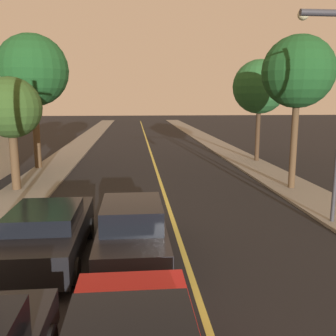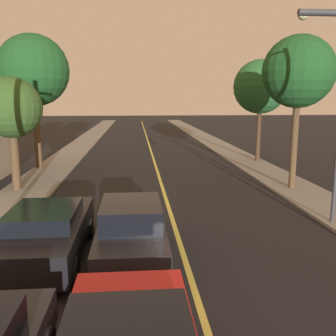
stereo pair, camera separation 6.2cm
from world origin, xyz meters
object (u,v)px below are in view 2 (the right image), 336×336
(tree_right_far, at_px, (260,87))
(tree_right_near, at_px, (299,72))
(streetlamp_right, at_px, (331,90))
(car_outer_lane_second, at_px, (47,232))
(car_near_lane_second, at_px, (131,228))
(tree_left_near, at_px, (33,71))
(tree_left_far, at_px, (11,109))

(tree_right_far, bearing_deg, tree_right_near, -96.72)
(streetlamp_right, height_order, tree_right_far, streetlamp_right)
(car_outer_lane_second, bearing_deg, car_near_lane_second, 3.20)
(streetlamp_right, bearing_deg, tree_right_far, 81.19)
(car_near_lane_second, distance_m, tree_left_near, 15.89)
(car_near_lane_second, height_order, car_outer_lane_second, car_near_lane_second)
(tree_left_far, bearing_deg, car_outer_lane_second, -68.11)
(streetlamp_right, bearing_deg, tree_right_near, 77.91)
(tree_right_far, bearing_deg, streetlamp_right, -98.81)
(streetlamp_right, xyz_separation_m, tree_right_far, (2.04, 13.19, 0.51))
(tree_left_far, xyz_separation_m, tree_right_near, (13.27, -0.88, 1.64))
(car_near_lane_second, bearing_deg, car_outer_lane_second, -176.80)
(tree_left_far, distance_m, tree_right_far, 16.00)
(streetlamp_right, bearing_deg, car_near_lane_second, -163.11)
(tree_left_far, relative_size, tree_right_near, 0.74)
(tree_left_near, xyz_separation_m, tree_left_far, (0.38, -5.81, -2.10))
(car_near_lane_second, bearing_deg, tree_left_far, 124.86)
(streetlamp_right, height_order, tree_right_near, tree_right_near)
(tree_left_near, bearing_deg, tree_right_near, -26.10)
(tree_left_near, distance_m, tree_right_far, 14.70)
(car_near_lane_second, distance_m, tree_left_far, 10.21)
(tree_left_far, bearing_deg, tree_right_near, -3.79)
(car_near_lane_second, xyz_separation_m, tree_left_near, (-5.93, 13.78, 5.25))
(tree_left_far, bearing_deg, tree_left_near, 93.76)
(car_outer_lane_second, height_order, tree_right_near, tree_right_near)
(tree_right_near, relative_size, tree_right_far, 1.04)
(tree_left_far, xyz_separation_m, tree_right_far, (14.22, 7.23, 1.23))
(tree_left_near, relative_size, tree_right_near, 1.13)
(car_outer_lane_second, distance_m, tree_right_far, 19.35)
(tree_right_far, bearing_deg, tree_left_near, -174.44)
(car_near_lane_second, height_order, tree_left_near, tree_left_near)
(streetlamp_right, distance_m, tree_left_far, 13.58)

